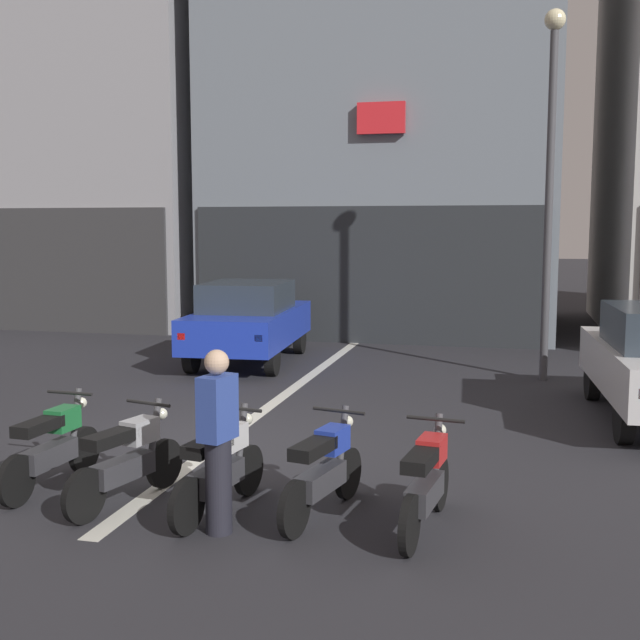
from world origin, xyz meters
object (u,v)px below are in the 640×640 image
at_px(car_blue_crossing_near, 249,319).
at_px(motorcycle_blue_row_right_mid, 324,469).
at_px(motorcycle_white_row_centre, 220,466).
at_px(motorcycle_red_row_rightmost, 426,481).
at_px(motorcycle_green_row_leftmost, 53,446).
at_px(person_by_motorcycles, 218,440).
at_px(motorcycle_silver_row_left_mid, 127,459).
at_px(street_lamp, 550,157).

height_order(car_blue_crossing_near, motorcycle_blue_row_right_mid, car_blue_crossing_near).
bearing_deg(motorcycle_white_row_centre, motorcycle_red_row_rightmost, 0.73).
distance_m(motorcycle_green_row_leftmost, motorcycle_red_row_rightmost, 3.95).
distance_m(motorcycle_green_row_leftmost, person_by_motorcycles, 2.29).
height_order(motorcycle_silver_row_left_mid, person_by_motorcycles, person_by_motorcycles).
distance_m(motorcycle_silver_row_left_mid, motorcycle_blue_row_right_mid, 1.97).
height_order(car_blue_crossing_near, motorcycle_red_row_rightmost, car_blue_crossing_near).
bearing_deg(motorcycle_red_row_rightmost, motorcycle_blue_row_right_mid, 172.94).
bearing_deg(motorcycle_silver_row_left_mid, motorcycle_green_row_leftmost, 165.77).
height_order(street_lamp, motorcycle_red_row_rightmost, street_lamp).
distance_m(car_blue_crossing_near, street_lamp, 6.47).
relative_size(car_blue_crossing_near, person_by_motorcycles, 2.52).
relative_size(street_lamp, motorcycle_green_row_leftmost, 3.84).
relative_size(motorcycle_white_row_centre, motorcycle_blue_row_right_mid, 1.01).
bearing_deg(motorcycle_green_row_leftmost, motorcycle_blue_row_right_mid, -2.36).
xyz_separation_m(motorcycle_red_row_rightmost, person_by_motorcycles, (-1.80, -0.50, 0.40)).
xyz_separation_m(car_blue_crossing_near, motorcycle_red_row_rightmost, (4.40, -8.00, -0.43)).
height_order(motorcycle_white_row_centre, motorcycle_blue_row_right_mid, same).
xyz_separation_m(street_lamp, person_by_motorcycles, (-3.10, -8.07, -3.08)).
xyz_separation_m(car_blue_crossing_near, motorcycle_blue_row_right_mid, (3.42, -7.87, -0.43)).
bearing_deg(motorcycle_blue_row_right_mid, street_lamp, 73.00).
bearing_deg(motorcycle_blue_row_right_mid, car_blue_crossing_near, 113.47).
height_order(street_lamp, motorcycle_white_row_centre, street_lamp).
distance_m(street_lamp, motorcycle_green_row_leftmost, 9.65).
distance_m(car_blue_crossing_near, motorcycle_silver_row_left_mid, 8.14).
bearing_deg(motorcycle_green_row_leftmost, person_by_motorcycles, -19.20).
distance_m(motorcycle_green_row_leftmost, motorcycle_silver_row_left_mid, 1.02).
xyz_separation_m(car_blue_crossing_near, motorcycle_green_row_leftmost, (0.46, -7.75, -0.43)).
bearing_deg(motorcycle_green_row_leftmost, motorcycle_red_row_rightmost, -3.54).
relative_size(motorcycle_blue_row_right_mid, person_by_motorcycles, 0.98).
relative_size(street_lamp, motorcycle_silver_row_left_mid, 3.93).
bearing_deg(motorcycle_white_row_centre, motorcycle_green_row_leftmost, 172.24).
relative_size(motorcycle_white_row_centre, person_by_motorcycles, 0.99).
bearing_deg(motorcycle_silver_row_left_mid, street_lamp, 60.73).
xyz_separation_m(motorcycle_green_row_leftmost, motorcycle_silver_row_left_mid, (0.99, -0.25, 0.00)).
distance_m(motorcycle_white_row_centre, motorcycle_blue_row_right_mid, 1.00).
xyz_separation_m(motorcycle_silver_row_left_mid, person_by_motorcycles, (1.15, -0.49, 0.40)).
relative_size(car_blue_crossing_near, motorcycle_red_row_rightmost, 2.53).
height_order(car_blue_crossing_near, street_lamp, street_lamp).
height_order(motorcycle_silver_row_left_mid, motorcycle_blue_row_right_mid, same).
xyz_separation_m(motorcycle_silver_row_left_mid, motorcycle_red_row_rightmost, (2.95, 0.01, 0.00)).
xyz_separation_m(car_blue_crossing_near, person_by_motorcycles, (2.60, -8.50, -0.03)).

